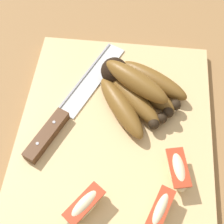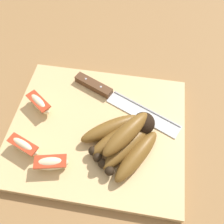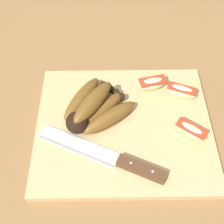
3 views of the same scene
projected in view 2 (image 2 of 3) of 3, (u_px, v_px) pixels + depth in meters
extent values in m
plane|color=olive|center=(98.00, 127.00, 0.56)|extent=(6.00, 6.00, 0.00)
cube|color=tan|center=(98.00, 130.00, 0.54)|extent=(0.39, 0.33, 0.02)
sphere|color=black|center=(143.00, 124.00, 0.51)|extent=(0.05, 0.05, 0.05)
ellipsoid|color=brown|center=(110.00, 129.00, 0.51)|extent=(0.13, 0.11, 0.04)
sphere|color=black|center=(93.00, 151.00, 0.48)|extent=(0.02, 0.02, 0.02)
ellipsoid|color=brown|center=(119.00, 137.00, 0.50)|extent=(0.12, 0.12, 0.04)
sphere|color=black|center=(97.00, 157.00, 0.48)|extent=(0.02, 0.02, 0.02)
ellipsoid|color=brown|center=(127.00, 146.00, 0.49)|extent=(0.11, 0.13, 0.04)
sphere|color=black|center=(103.00, 164.00, 0.47)|extent=(0.02, 0.02, 0.02)
ellipsoid|color=brown|center=(137.00, 156.00, 0.48)|extent=(0.10, 0.13, 0.04)
sphere|color=black|center=(110.00, 171.00, 0.46)|extent=(0.02, 0.02, 0.02)
ellipsoid|color=brown|center=(126.00, 133.00, 0.47)|extent=(0.10, 0.13, 0.04)
cube|color=silver|center=(143.00, 114.00, 0.55)|extent=(0.18, 0.11, 0.00)
cube|color=#99999E|center=(146.00, 108.00, 0.55)|extent=(0.16, 0.08, 0.00)
cube|color=#51331E|center=(94.00, 85.00, 0.59)|extent=(0.10, 0.06, 0.02)
cylinder|color=#B2B2B7|center=(86.00, 79.00, 0.58)|extent=(0.01, 0.01, 0.00)
cylinder|color=#B2B2B7|center=(101.00, 87.00, 0.57)|extent=(0.01, 0.01, 0.00)
ellipsoid|color=beige|center=(51.00, 163.00, 0.47)|extent=(0.07, 0.04, 0.03)
cube|color=#B2381E|center=(50.00, 161.00, 0.46)|extent=(0.07, 0.04, 0.00)
ellipsoid|color=beige|center=(24.00, 146.00, 0.49)|extent=(0.07, 0.05, 0.04)
cube|color=#B2381E|center=(23.00, 144.00, 0.48)|extent=(0.07, 0.04, 0.00)
ellipsoid|color=beige|center=(40.00, 104.00, 0.55)|extent=(0.07, 0.06, 0.04)
cube|color=#B2381E|center=(38.00, 101.00, 0.54)|extent=(0.07, 0.06, 0.00)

